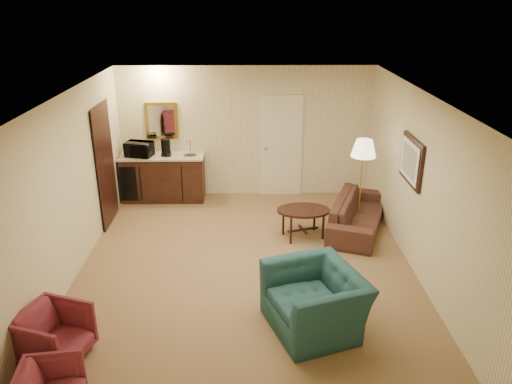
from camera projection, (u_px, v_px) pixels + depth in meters
ground at (246, 267)px, 7.57m from camera, size 6.00×6.00×0.00m
room_walls at (239, 144)px, 7.65m from camera, size 5.02×6.01×2.61m
wetbar_cabinet at (164, 177)px, 9.90m from camera, size 1.64×0.58×0.92m
sofa at (358, 209)px, 8.67m from camera, size 1.22×2.03×0.76m
teal_armchair at (315, 291)px, 6.03m from camera, size 1.11×1.36×1.02m
rose_chair_near at (53, 333)px, 5.55m from camera, size 0.82×0.85×0.70m
coffee_table at (303, 223)px, 8.42m from camera, size 1.03×0.83×0.51m
floor_lamp at (361, 184)px, 8.60m from camera, size 0.54×0.54×1.60m
waste_bin at (197, 193)px, 9.94m from camera, size 0.25×0.25×0.30m
microwave at (139, 148)px, 9.63m from camera, size 0.56×0.39×0.34m
coffee_maker at (166, 147)px, 9.65m from camera, size 0.19×0.19×0.33m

